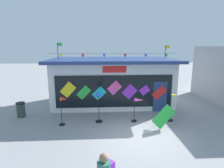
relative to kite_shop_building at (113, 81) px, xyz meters
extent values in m
plane|color=gray|center=(0.93, -5.60, -1.72)|extent=(80.00, 80.00, 0.00)
cube|color=silver|center=(0.00, 0.06, -0.13)|extent=(8.34, 4.09, 3.19)
cube|color=navy|center=(0.00, -0.37, 1.57)|extent=(8.74, 4.95, 0.20)
cube|color=silver|center=(0.00, -2.02, 1.11)|extent=(7.67, 0.08, 0.61)
cube|color=red|center=(0.00, -2.05, 1.11)|extent=(1.50, 0.04, 0.43)
cube|color=black|center=(0.00, -2.01, -0.32)|extent=(7.50, 0.06, 2.10)
cube|color=navy|center=(3.00, -2.02, -0.72)|extent=(0.90, 0.07, 2.00)
cube|color=yellow|center=(-2.93, -2.07, -0.15)|extent=(1.05, 0.03, 1.07)
cube|color=green|center=(-1.96, -2.07, -0.35)|extent=(0.95, 0.03, 0.96)
cube|color=#19B7BC|center=(-0.98, -2.07, -0.42)|extent=(0.95, 0.03, 0.93)
cube|color=#EA4CA3|center=(0.00, -2.07, -0.07)|extent=(0.98, 0.03, 0.97)
cube|color=purple|center=(0.97, -2.07, -0.34)|extent=(1.03, 0.03, 1.04)
cube|color=purple|center=(1.95, -2.07, -0.26)|extent=(0.76, 0.03, 0.74)
cube|color=red|center=(2.93, -2.07, -0.44)|extent=(1.02, 0.03, 0.98)
cylinder|color=black|center=(0.00, -2.21, 2.10)|extent=(8.00, 0.01, 0.01)
cone|color=yellow|center=(-3.20, -2.21, 1.96)|extent=(0.20, 0.20, 0.22)
cone|color=red|center=(-1.92, -2.21, 1.96)|extent=(0.20, 0.20, 0.22)
cone|color=blue|center=(-0.64, -2.21, 1.96)|extent=(0.20, 0.20, 0.22)
cone|color=red|center=(0.64, -2.21, 1.96)|extent=(0.20, 0.20, 0.22)
cone|color=blue|center=(1.91, -2.21, 1.96)|extent=(0.20, 0.20, 0.22)
cone|color=green|center=(3.19, -2.21, 1.96)|extent=(0.20, 0.20, 0.22)
cylinder|color=black|center=(-3.92, 0.06, 2.23)|extent=(0.04, 0.04, 1.12)
cube|color=green|center=(-3.76, 0.06, 2.67)|extent=(0.32, 0.02, 0.22)
cylinder|color=black|center=(3.92, 0.06, 2.14)|extent=(0.04, 0.04, 0.94)
cube|color=yellow|center=(4.08, 0.06, 2.49)|extent=(0.32, 0.02, 0.22)
cylinder|color=black|center=(-3.02, -3.87, -1.69)|extent=(0.30, 0.30, 0.06)
cylinder|color=black|center=(-3.02, -3.87, -0.98)|extent=(0.03, 0.03, 1.48)
cone|color=red|center=(-2.84, -3.87, -0.24)|extent=(0.40, 0.32, 0.23)
cylinder|color=yellow|center=(-3.02, -3.87, -0.24)|extent=(0.03, 0.16, 0.16)
cylinder|color=black|center=(-0.99, -3.57, -1.69)|extent=(0.39, 0.39, 0.06)
cylinder|color=black|center=(-0.99, -3.57, -0.98)|extent=(0.03, 0.03, 1.48)
sphere|color=blue|center=(-0.99, -3.57, -0.10)|extent=(0.29, 0.29, 0.29)
cube|color=blue|center=(-0.99, -3.57, -0.10)|extent=(0.29, 0.29, 0.06)
cube|color=brown|center=(-0.99, -3.57, -0.30)|extent=(0.10, 0.10, 0.10)
cylinder|color=black|center=(1.02, -3.62, -1.69)|extent=(0.31, 0.31, 0.06)
cylinder|color=black|center=(1.02, -3.62, -1.08)|extent=(0.03, 0.03, 1.28)
cone|color=#EA4CA3|center=(1.29, -3.62, -0.44)|extent=(0.57, 0.31, 0.20)
cylinder|color=purple|center=(1.02, -3.62, -0.44)|extent=(0.03, 0.16, 0.16)
cylinder|color=black|center=(3.11, -3.62, -1.69)|extent=(0.39, 0.39, 0.06)
cylinder|color=black|center=(3.11, -3.62, -0.96)|extent=(0.03, 0.03, 1.52)
cone|color=yellow|center=(3.29, -3.62, -0.20)|extent=(0.37, 0.23, 0.19)
cylinder|color=blue|center=(3.11, -3.62, -0.20)|extent=(0.03, 0.16, 0.16)
sphere|color=#8C6647|center=(-0.79, -9.38, -0.15)|extent=(0.22, 0.22, 0.22)
cube|color=purple|center=(-0.65, -9.24, -0.53)|extent=(0.30, 0.30, 0.38)
cylinder|color=#2D4238|center=(-5.76, -2.50, -1.31)|extent=(0.48, 0.48, 0.83)
cylinder|color=black|center=(-5.76, -2.50, -0.85)|extent=(0.52, 0.52, 0.08)
cube|color=green|center=(2.38, -4.62, -1.07)|extent=(1.31, 0.22, 1.31)
camera|label=1|loc=(-0.82, -13.37, 2.50)|focal=29.22mm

